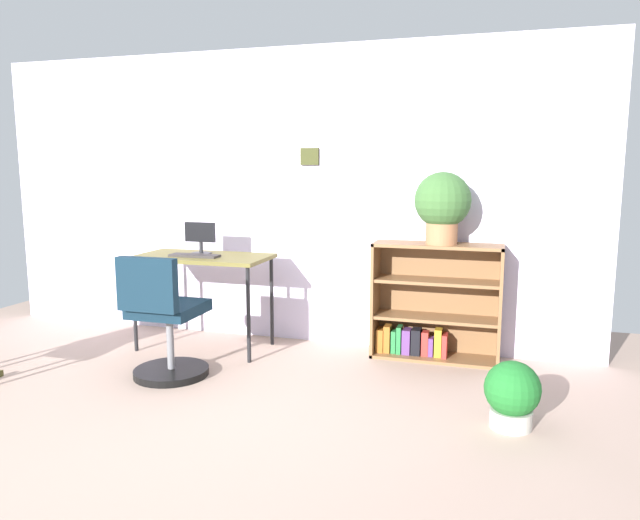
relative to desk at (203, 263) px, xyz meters
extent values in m
plane|color=tan|center=(0.45, -1.66, -0.69)|extent=(6.24, 6.24, 0.00)
cube|color=silver|center=(0.45, 0.49, 0.51)|extent=(5.20, 0.10, 2.40)
cube|color=#333617|center=(0.75, 0.43, 0.84)|extent=(0.15, 0.02, 0.14)
cube|color=brown|center=(0.00, 0.00, 0.05)|extent=(1.06, 0.55, 0.03)
cylinder|color=black|center=(-0.49, -0.23, -0.33)|extent=(0.03, 0.03, 0.73)
cylinder|color=black|center=(0.49, -0.23, -0.33)|extent=(0.03, 0.03, 0.73)
cylinder|color=black|center=(-0.49, 0.23, -0.33)|extent=(0.03, 0.03, 0.73)
cylinder|color=black|center=(0.49, 0.23, -0.33)|extent=(0.03, 0.03, 0.73)
cylinder|color=#262628|center=(-0.04, 0.05, 0.07)|extent=(0.16, 0.16, 0.01)
cylinder|color=#262628|center=(-0.04, 0.05, 0.12)|extent=(0.03, 0.03, 0.09)
cube|color=black|center=(-0.04, 0.04, 0.24)|extent=(0.26, 0.02, 0.16)
cube|color=#2E2A28|center=(-0.03, -0.09, 0.07)|extent=(0.40, 0.12, 0.02)
cylinder|color=black|center=(0.08, -0.65, -0.67)|extent=(0.52, 0.52, 0.05)
cylinder|color=slate|center=(0.08, -0.65, -0.45)|extent=(0.05, 0.05, 0.39)
cube|color=#102534|center=(0.08, -0.65, -0.21)|extent=(0.44, 0.44, 0.08)
cube|color=#102534|center=(0.08, -0.90, 0.00)|extent=(0.42, 0.07, 0.35)
cube|color=brown|center=(1.34, 0.26, -0.25)|extent=(0.02, 0.30, 0.89)
cube|color=brown|center=(2.27, 0.26, -0.25)|extent=(0.02, 0.30, 0.89)
cube|color=brown|center=(1.81, 0.26, 0.18)|extent=(0.95, 0.30, 0.02)
cube|color=brown|center=(1.81, 0.26, -0.68)|extent=(0.95, 0.30, 0.02)
cube|color=brown|center=(1.81, 0.40, -0.25)|extent=(0.95, 0.02, 0.89)
cube|color=brown|center=(1.81, 0.26, -0.37)|extent=(0.91, 0.28, 0.02)
cube|color=brown|center=(1.81, 0.26, -0.09)|extent=(0.91, 0.28, 0.02)
cube|color=#99591E|center=(1.39, 0.25, -0.58)|extent=(0.06, 0.13, 0.18)
cube|color=#99591E|center=(1.44, 0.25, -0.56)|extent=(0.05, 0.11, 0.21)
cube|color=#237238|center=(1.50, 0.25, -0.58)|extent=(0.04, 0.10, 0.17)
cube|color=#237238|center=(1.54, 0.25, -0.56)|extent=(0.03, 0.12, 0.21)
cube|color=#593372|center=(1.59, 0.25, -0.57)|extent=(0.06, 0.12, 0.19)
cube|color=black|center=(1.67, 0.25, -0.57)|extent=(0.07, 0.11, 0.20)
cube|color=#B22D28|center=(1.74, 0.25, -0.58)|extent=(0.05, 0.09, 0.19)
cube|color=#593372|center=(1.78, 0.25, -0.60)|extent=(0.04, 0.10, 0.14)
cube|color=#B79323|center=(1.83, 0.25, -0.56)|extent=(0.05, 0.10, 0.21)
cube|color=#B22D28|center=(1.88, 0.25, -0.58)|extent=(0.04, 0.13, 0.18)
cylinder|color=#9E6642|center=(1.83, 0.24, 0.27)|extent=(0.23, 0.23, 0.16)
sphere|color=#37602E|center=(1.83, 0.24, 0.52)|extent=(0.41, 0.41, 0.41)
cylinder|color=#B7B2A8|center=(2.35, -0.84, -0.64)|extent=(0.23, 0.23, 0.10)
sphere|color=#1D6726|center=(2.35, -0.84, -0.47)|extent=(0.31, 0.31, 0.31)
camera|label=1|loc=(2.23, -4.14, 0.75)|focal=33.06mm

